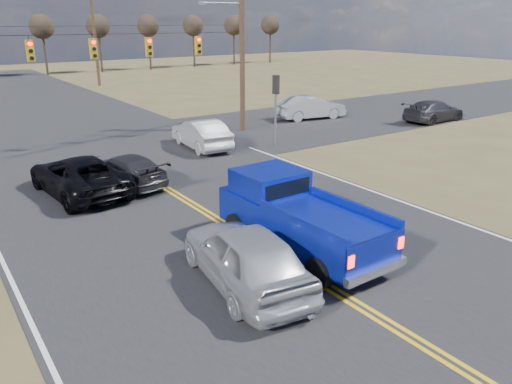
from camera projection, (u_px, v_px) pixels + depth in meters
ground at (334, 292)px, 12.96m from camera, size 160.00×160.00×0.00m
road_main at (168, 190)px, 20.72m from camera, size 14.00×120.00×0.02m
road_cross at (104, 151)px, 26.93m from camera, size 120.00×12.00×0.02m
signal_gantry at (105, 53)px, 25.38m from camera, size 19.60×4.83×10.00m
utility_poles at (100, 51)px, 24.45m from camera, size 19.60×58.32×10.00m
treeline at (49, 36)px, 32.02m from camera, size 87.00×117.80×7.40m
pickup_truck at (297, 217)px, 15.02m from camera, size 2.49×5.97×2.22m
silver_suv at (245, 255)px, 13.04m from camera, size 2.72×5.27×1.71m
black_suv at (79, 175)px, 20.01m from camera, size 3.07×5.83×1.56m
white_car_queue at (201, 134)px, 27.23m from camera, size 2.15×4.98×1.60m
dgrey_car_queue at (126, 170)px, 21.18m from camera, size 2.54×4.75×1.31m
cross_car_east_near at (311, 108)px, 35.27m from camera, size 2.52×5.14×1.62m
cross_car_east_far at (434, 111)px, 34.41m from camera, size 2.16×5.06×1.46m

